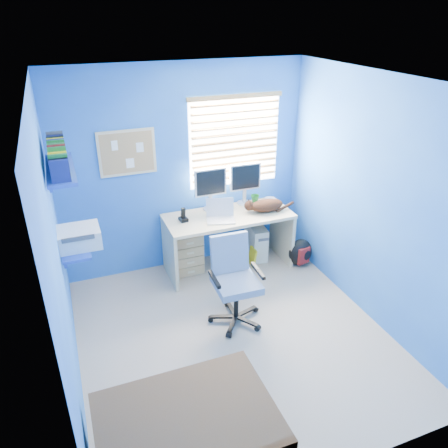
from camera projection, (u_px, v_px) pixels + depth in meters
name	position (u px, v px, depth m)	size (l,w,h in m)	color
floor	(233.00, 336.00, 4.45)	(3.00, 3.20, 0.00)	#9F9281
ceiling	(236.00, 81.00, 3.33)	(3.00, 3.20, 0.00)	white
wall_back	(184.00, 171.00, 5.23)	(3.00, 0.01, 2.50)	blue
wall_front	(338.00, 342.00, 2.56)	(3.00, 0.01, 2.50)	blue
wall_left	(57.00, 258.00, 3.41)	(0.01, 3.20, 2.50)	blue
wall_right	(373.00, 203.00, 4.38)	(0.01, 3.20, 2.50)	blue
desk	(228.00, 241.00, 5.47)	(1.55, 0.65, 0.74)	beige
laptop	(221.00, 212.00, 5.12)	(0.33, 0.26, 0.22)	silver
monitor_left	(210.00, 189.00, 5.33)	(0.40, 0.12, 0.54)	silver
monitor_right	(245.00, 184.00, 5.49)	(0.40, 0.12, 0.54)	silver
phone	(183.00, 214.00, 5.12)	(0.09, 0.11, 0.17)	black
mug	(255.00, 199.00, 5.63)	(0.10, 0.09, 0.10)	#1A7327
cd_spindle	(270.00, 201.00, 5.61)	(0.13, 0.13, 0.07)	silver
cat	(267.00, 205.00, 5.38)	(0.43, 0.22, 0.15)	black
tower_pc	(256.00, 241.00, 5.79)	(0.19, 0.44, 0.45)	beige
drawer_boxes	(187.00, 252.00, 5.43)	(0.35, 0.28, 0.54)	tan
yellow_book	(252.00, 257.00, 5.63)	(0.03, 0.17, 0.24)	yellow
backpack	(300.00, 252.00, 5.60)	(0.31, 0.24, 0.37)	black
bed_corner	(188.00, 444.00, 3.04)	(1.16, 0.82, 0.56)	brown
office_chair	(235.00, 291.00, 4.55)	(0.56, 0.56, 0.93)	black
window_blinds	(235.00, 141.00, 5.28)	(1.15, 0.05, 1.10)	white
corkboard	(127.00, 153.00, 4.87)	(0.64, 0.02, 0.52)	beige
wall_shelves	(67.00, 199.00, 4.00)	(0.42, 0.90, 1.05)	blue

